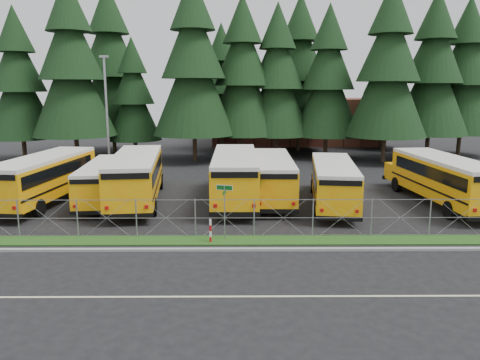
# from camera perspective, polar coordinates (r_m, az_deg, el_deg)

# --- Properties ---
(ground) EXTENTS (120.00, 120.00, 0.00)m
(ground) POSITION_cam_1_polar(r_m,az_deg,el_deg) (25.20, 3.92, -6.19)
(ground) COLOR black
(ground) RESTS_ON ground
(curb) EXTENTS (50.00, 0.25, 0.12)m
(curb) POSITION_cam_1_polar(r_m,az_deg,el_deg) (22.25, 4.52, -8.43)
(curb) COLOR gray
(curb) RESTS_ON ground
(grass_verge) EXTENTS (50.00, 1.40, 0.06)m
(grass_verge) POSITION_cam_1_polar(r_m,az_deg,el_deg) (23.58, 4.23, -7.36)
(grass_verge) COLOR #1E4012
(grass_verge) RESTS_ON ground
(road_lane_line) EXTENTS (50.00, 0.12, 0.01)m
(road_lane_line) POSITION_cam_1_polar(r_m,az_deg,el_deg) (17.76, 5.90, -13.92)
(road_lane_line) COLOR beige
(road_lane_line) RESTS_ON ground
(chainlink_fence) EXTENTS (44.00, 0.10, 2.00)m
(chainlink_fence) POSITION_cam_1_polar(r_m,az_deg,el_deg) (23.96, 4.13, -4.62)
(chainlink_fence) COLOR #92959A
(chainlink_fence) RESTS_ON ground
(brick_building) EXTENTS (22.00, 10.00, 6.00)m
(brick_building) POSITION_cam_1_polar(r_m,az_deg,el_deg) (64.61, 6.65, 7.16)
(brick_building) COLOR brown
(brick_building) RESTS_ON ground
(bus_0) EXTENTS (4.16, 12.23, 3.14)m
(bus_0) POSITION_cam_1_polar(r_m,az_deg,el_deg) (33.38, -22.46, 0.09)
(bus_0) COLOR orange
(bus_0) RESTS_ON ground
(bus_1) EXTENTS (3.18, 10.24, 2.64)m
(bus_1) POSITION_cam_1_polar(r_m,az_deg,el_deg) (32.29, -16.07, -0.29)
(bus_1) COLOR orange
(bus_1) RESTS_ON ground
(bus_2) EXTENTS (4.21, 12.59, 3.24)m
(bus_2) POSITION_cam_1_polar(r_m,az_deg,el_deg) (31.64, -12.46, 0.20)
(bus_2) COLOR orange
(bus_2) RESTS_ON ground
(bus_4) EXTENTS (2.93, 12.40, 3.25)m
(bus_4) POSITION_cam_1_polar(r_m,az_deg,el_deg) (31.28, -0.62, 0.36)
(bus_4) COLOR orange
(bus_4) RESTS_ON ground
(bus_5) EXTENTS (2.87, 11.30, 2.95)m
(bus_5) POSITION_cam_1_polar(r_m,az_deg,el_deg) (31.74, 3.89, 0.21)
(bus_5) COLOR orange
(bus_5) RESTS_ON ground
(bus_6) EXTENTS (3.97, 11.17, 2.86)m
(bus_6) POSITION_cam_1_polar(r_m,az_deg,el_deg) (30.65, 11.27, -0.46)
(bus_6) COLOR orange
(bus_6) RESTS_ON ground
(bus_east) EXTENTS (3.83, 12.15, 3.13)m
(bus_east) POSITION_cam_1_polar(r_m,az_deg,el_deg) (33.08, 23.31, -0.08)
(bus_east) COLOR orange
(bus_east) RESTS_ON ground
(street_sign) EXTENTS (0.81, 0.54, 2.81)m
(street_sign) POSITION_cam_1_polar(r_m,az_deg,el_deg) (23.18, -1.90, -2.50)
(street_sign) COLOR #92959A
(street_sign) RESTS_ON ground
(striped_bollard) EXTENTS (0.11, 0.11, 1.20)m
(striped_bollard) POSITION_cam_1_polar(r_m,az_deg,el_deg) (23.14, -3.63, -6.23)
(striped_bollard) COLOR #B20C0C
(striped_bollard) RESTS_ON ground
(light_standard) EXTENTS (0.70, 0.35, 10.14)m
(light_standard) POSITION_cam_1_polar(r_m,az_deg,el_deg) (41.97, -15.92, 8.05)
(light_standard) COLOR #92959A
(light_standard) RESTS_ON ground
(conifer_0) EXTENTS (7.06, 7.06, 15.62)m
(conifer_0) POSITION_cam_1_polar(r_m,az_deg,el_deg) (53.79, -25.38, 10.49)
(conifer_0) COLOR black
(conifer_0) RESTS_ON ground
(conifer_1) EXTENTS (8.25, 8.25, 18.26)m
(conifer_1) POSITION_cam_1_polar(r_m,az_deg,el_deg) (50.44, -19.84, 12.42)
(conifer_1) COLOR black
(conifer_1) RESTS_ON ground
(conifer_2) EXTENTS (5.77, 5.77, 12.77)m
(conifer_2) POSITION_cam_1_polar(r_m,az_deg,el_deg) (52.05, -12.86, 9.72)
(conifer_2) COLOR black
(conifer_2) RESTS_ON ground
(conifer_3) EXTENTS (8.39, 8.39, 18.56)m
(conifer_3) POSITION_cam_1_polar(r_m,az_deg,el_deg) (48.43, -5.70, 13.27)
(conifer_3) COLOR black
(conifer_3) RESTS_ON ground
(conifer_4) EXTENTS (7.70, 7.70, 17.02)m
(conifer_4) POSITION_cam_1_polar(r_m,az_deg,el_deg) (50.36, 0.29, 12.37)
(conifer_4) COLOR black
(conifer_4) RESTS_ON ground
(conifer_5) EXTENTS (7.36, 7.36, 16.27)m
(conifer_5) POSITION_cam_1_polar(r_m,az_deg,el_deg) (51.01, 4.54, 11.90)
(conifer_5) COLOR black
(conifer_5) RESTS_ON ground
(conifer_6) EXTENTS (7.28, 7.28, 16.10)m
(conifer_6) POSITION_cam_1_polar(r_m,az_deg,el_deg) (51.38, 10.65, 11.64)
(conifer_6) COLOR black
(conifer_6) RESTS_ON ground
(conifer_7) EXTENTS (8.09, 8.09, 17.89)m
(conifer_7) POSITION_cam_1_polar(r_m,az_deg,el_deg) (49.74, 17.61, 12.37)
(conifer_7) COLOR black
(conifer_7) RESTS_ON ground
(conifer_8) EXTENTS (7.93, 7.93, 17.54)m
(conifer_8) POSITION_cam_1_polar(r_m,az_deg,el_deg) (54.08, 22.43, 11.74)
(conifer_8) COLOR black
(conifer_8) RESTS_ON ground
(conifer_9) EXTENTS (7.74, 7.74, 17.11)m
(conifer_9) POSITION_cam_1_polar(r_m,az_deg,el_deg) (57.40, 25.72, 11.19)
(conifer_9) COLOR black
(conifer_9) RESTS_ON ground
(conifer_10) EXTENTS (8.65, 8.65, 19.14)m
(conifer_10) POSITION_cam_1_polar(r_m,az_deg,el_deg) (57.26, -15.51, 12.90)
(conifer_10) COLOR black
(conifer_10) RESTS_ON ground
(conifer_11) EXTENTS (6.77, 6.77, 14.97)m
(conifer_11) POSITION_cam_1_polar(r_m,az_deg,el_deg) (56.97, -2.26, 11.20)
(conifer_11) COLOR black
(conifer_11) RESTS_ON ground
(conifer_12) EXTENTS (8.19, 8.19, 18.11)m
(conifer_12) POSITION_cam_1_polar(r_m,az_deg,el_deg) (56.40, 7.26, 12.72)
(conifer_12) COLOR black
(conifer_12) RESTS_ON ground
(conifer_13) EXTENTS (6.74, 6.74, 14.90)m
(conifer_13) POSITION_cam_1_polar(r_m,az_deg,el_deg) (60.70, 17.27, 10.68)
(conifer_13) COLOR black
(conifer_13) RESTS_ON ground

